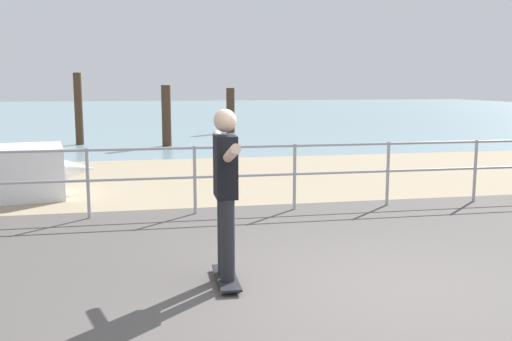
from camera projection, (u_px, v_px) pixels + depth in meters
name	position (u px, v px, depth m)	size (l,w,h in m)	color
ground_plane	(407.00, 339.00, 4.50)	(24.00, 10.00, 0.04)	#514C49
beach_strip	(238.00, 177.00, 12.26)	(24.00, 6.00, 0.04)	tan
sea_surface	(170.00, 112.00, 39.40)	(72.00, 50.00, 0.04)	#75939E
railing_fence	(195.00, 169.00, 8.62)	(12.43, 0.05, 1.05)	#9EA0A5
skateboard	(226.00, 278.00, 5.70)	(0.21, 0.80, 0.08)	black
skateboarder	(226.00, 183.00, 5.55)	(0.22, 1.45, 1.65)	#26262B
groyne_post_1	(79.00, 109.00, 18.30)	(0.25, 0.25, 2.30)	#422D1E
groyne_post_2	(166.00, 116.00, 17.92)	(0.29, 0.29, 1.91)	#422D1E
groyne_post_3	(231.00, 111.00, 22.81)	(0.33, 0.33, 1.78)	#422D1E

